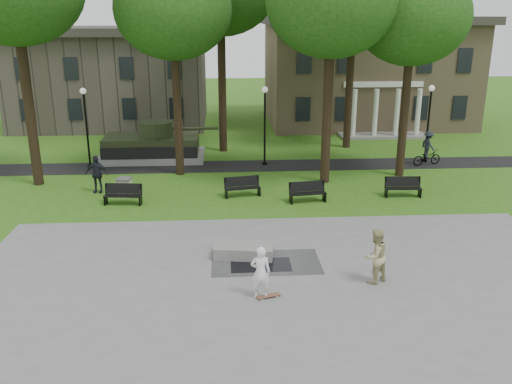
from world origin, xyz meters
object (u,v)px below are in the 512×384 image
skateboarder (261,272)px  friend_watching (375,256)px  cyclist (427,151)px  park_bench_0 (123,194)px  concrete_block (244,251)px  trash_bin (125,187)px

skateboarder → friend_watching: size_ratio=0.92×
friend_watching → cyclist: size_ratio=0.92×
park_bench_0 → friend_watching: bearing=-35.2°
concrete_block → skateboarder: (0.41, -3.14, 0.66)m
friend_watching → park_bench_0: friend_watching is taller
concrete_block → trash_bin: (-5.69, 7.55, 0.24)m
skateboarder → concrete_block: bearing=-80.1°
concrete_block → cyclist: (11.63, 12.46, 0.61)m
friend_watching → park_bench_0: (-9.91, 8.71, -0.46)m
friend_watching → park_bench_0: size_ratio=1.05×
concrete_block → skateboarder: 3.23m
concrete_block → friend_watching: (4.34, -2.33, 0.74)m
skateboarder → friend_watching: (3.93, 0.81, 0.08)m
cyclist → trash_bin: size_ratio=2.19×
friend_watching → cyclist: 16.48m
park_bench_0 → trash_bin: (-0.12, 1.17, -0.04)m
skateboarder → cyclist: 19.21m
park_bench_0 → trash_bin: bearing=101.9°
cyclist → park_bench_0: bearing=93.4°
friend_watching → trash_bin: (-10.03, 9.88, -0.50)m
trash_bin → cyclist: bearing=15.8°
skateboarder → friend_watching: 4.02m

